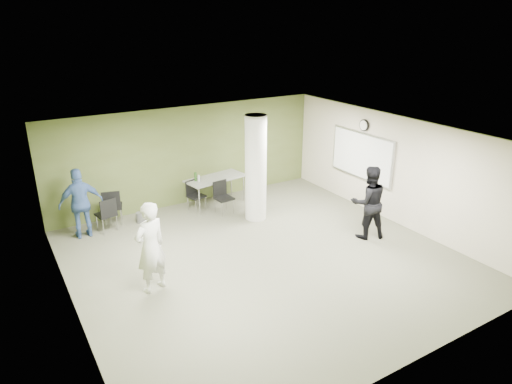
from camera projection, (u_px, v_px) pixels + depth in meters
floor at (264, 258)px, 10.23m from camera, size 8.00×8.00×0.00m
ceiling at (265, 137)px, 9.23m from camera, size 8.00×8.00×0.00m
wall_back at (189, 155)px, 12.92m from camera, size 8.00×2.80×0.02m
wall_left at (66, 246)px, 7.79m from camera, size 0.02×8.00×2.80m
wall_right_cream at (396, 170)px, 11.67m from camera, size 0.02×8.00×2.80m
column at (256, 168)px, 11.81m from camera, size 0.56×0.56×2.80m
whiteboard at (361, 156)px, 12.55m from camera, size 0.05×2.30×1.30m
wall_clock at (364, 125)px, 12.25m from camera, size 0.06×0.32×0.32m
folding_table at (215, 179)px, 12.92m from camera, size 1.82×1.02×1.07m
wastebasket at (141, 217)px, 12.00m from camera, size 0.23×0.23×0.27m
chair_back_left at (107, 212)px, 11.36m from camera, size 0.52×0.52×0.89m
chair_back_right at (112, 204)px, 11.73m from camera, size 0.59×0.59×0.96m
chair_table_left at (194, 193)px, 12.69m from camera, size 0.52×0.52×0.84m
chair_table_right at (222, 195)px, 12.49m from camera, size 0.49×0.49×0.89m
woman_white at (151, 247)px, 8.75m from camera, size 0.79×0.64×1.86m
man_black at (369, 202)px, 10.94m from camera, size 1.07×0.96×1.82m
man_blue at (81, 203)px, 10.97m from camera, size 1.04×0.46×1.75m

